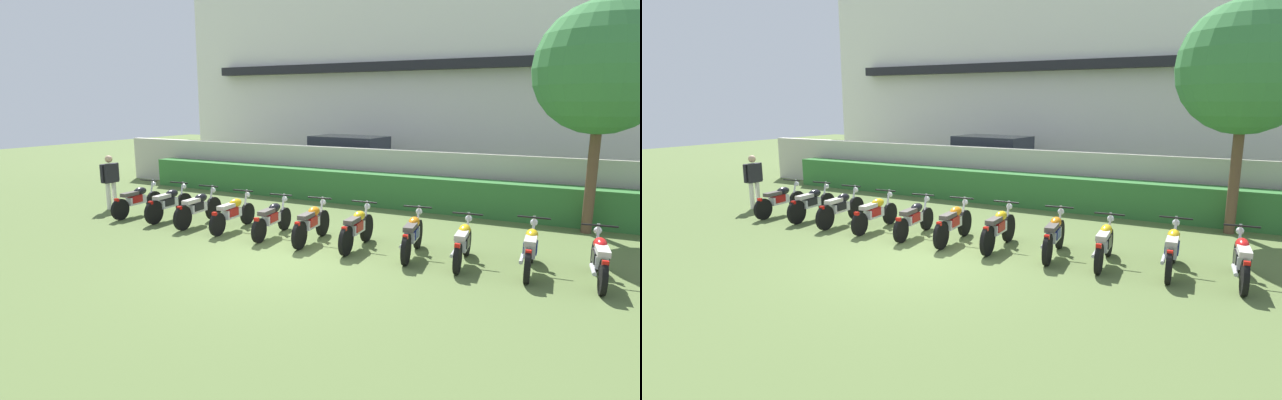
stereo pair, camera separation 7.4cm
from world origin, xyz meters
The scene contains 18 objects.
ground centered at (0.00, 0.00, 0.00)m, with size 60.00×60.00×0.00m, color #566B38.
building centered at (0.00, 14.29, 4.29)m, with size 24.08×6.50×8.58m.
compound_wall centered at (0.00, 6.68, 0.84)m, with size 22.87×0.30×1.68m, color #BCB7A8.
hedge_row centered at (0.00, 5.98, 0.50)m, with size 18.30×0.70×1.00m, color #337033.
parked_car centered at (-2.51, 8.99, 0.94)m, with size 4.65×2.42×1.89m.
tree_near_inspector centered at (5.50, 5.29, 3.92)m, with size 3.08×3.08×5.47m.
motorcycle_in_row_0 centered at (-5.73, 1.47, 0.44)m, with size 0.60×1.89×0.95m.
motorcycle_in_row_1 centered at (-4.55, 1.51, 0.46)m, with size 0.60×1.85×0.97m.
motorcycle_in_row_2 centered at (-3.44, 1.43, 0.45)m, with size 0.60×1.91×0.97m.
motorcycle_in_row_3 centered at (-2.32, 1.43, 0.44)m, with size 0.60×1.87×0.94m.
motorcycle_in_row_4 centered at (-1.12, 1.39, 0.44)m, with size 0.60×1.85×0.94m.
motorcycle_in_row_5 centered at (-0.03, 1.36, 0.45)m, with size 0.60×1.88×0.97m.
motorcycle_in_row_6 centered at (1.08, 1.41, 0.46)m, with size 0.60×1.85×0.98m.
motorcycle_in_row_7 centered at (2.33, 1.43, 0.46)m, with size 0.60×1.89×0.97m.
motorcycle_in_row_8 centered at (3.37, 1.39, 0.44)m, with size 0.60×1.82×0.94m.
motorcycle_in_row_9 centered at (4.59, 1.51, 0.46)m, with size 0.60×1.94×0.97m.
motorcycle_in_row_10 centered at (5.72, 1.48, 0.45)m, with size 0.60×1.85×0.96m.
inspector_person centered at (-7.13, 1.75, 0.94)m, with size 0.22×0.65×1.61m.
Camera 2 is at (5.44, -8.25, 3.15)m, focal length 28.10 mm.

